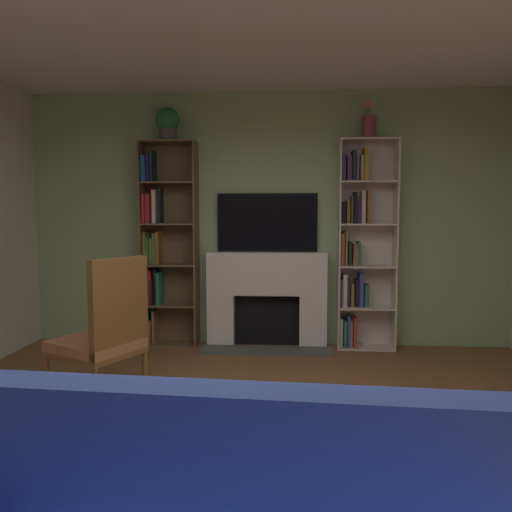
% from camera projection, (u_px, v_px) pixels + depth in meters
% --- Properties ---
extents(ground_plane, '(7.18, 7.18, 0.00)m').
position_uv_depth(ground_plane, '(241.00, 480.00, 2.82)').
color(ground_plane, brown).
extents(wall_back_accent, '(5.51, 0.06, 2.84)m').
position_uv_depth(wall_back_accent, '(268.00, 219.00, 5.70)').
color(wall_back_accent, '#9CB980').
rests_on(wall_back_accent, ground_plane).
extents(fireplace, '(1.43, 0.53, 1.06)m').
position_uv_depth(fireplace, '(267.00, 297.00, 5.63)').
color(fireplace, white).
rests_on(fireplace, ground_plane).
extents(tv, '(1.12, 0.06, 0.65)m').
position_uv_depth(tv, '(267.00, 223.00, 5.65)').
color(tv, black).
rests_on(tv, fireplace).
extents(bookshelf_left, '(0.62, 0.29, 2.28)m').
position_uv_depth(bookshelf_left, '(164.00, 245.00, 5.68)').
color(bookshelf_left, brown).
rests_on(bookshelf_left, ground_plane).
extents(bookshelf_right, '(0.62, 0.28, 2.28)m').
position_uv_depth(bookshelf_right, '(360.00, 245.00, 5.52)').
color(bookshelf_right, beige).
rests_on(bookshelf_right, ground_plane).
extents(potted_plant, '(0.26, 0.26, 0.36)m').
position_uv_depth(potted_plant, '(168.00, 123.00, 5.51)').
color(potted_plant, '#4E4E50').
rests_on(potted_plant, bookshelf_left).
extents(vase_with_flowers, '(0.15, 0.15, 0.42)m').
position_uv_depth(vase_with_flowers, '(369.00, 126.00, 5.36)').
color(vase_with_flowers, brown).
rests_on(vase_with_flowers, bookshelf_right).
extents(armchair, '(0.80, 0.77, 1.15)m').
position_uv_depth(armchair, '(104.00, 334.00, 3.97)').
color(armchair, brown).
rests_on(armchair, ground_plane).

